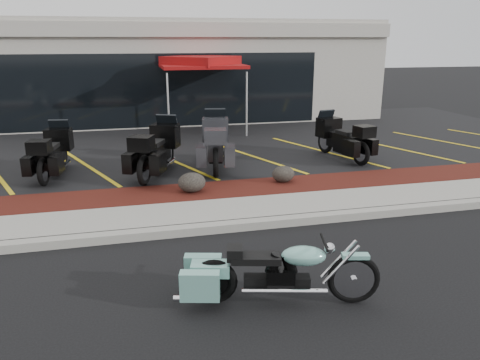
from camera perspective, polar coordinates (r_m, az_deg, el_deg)
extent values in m
plane|color=black|center=(7.51, -3.94, -9.09)|extent=(90.00, 90.00, 0.00)
cube|color=gray|center=(8.29, -5.02, -5.97)|extent=(24.00, 0.25, 0.15)
cube|color=gray|center=(8.94, -5.71, -4.27)|extent=(24.00, 1.20, 0.15)
cube|color=#35140C|center=(10.06, -6.69, -1.85)|extent=(24.00, 1.20, 0.16)
cube|color=black|center=(15.25, -9.26, 4.46)|extent=(26.00, 9.60, 0.15)
cube|color=#A29E92|center=(21.24, -10.97, 13.06)|extent=(18.00, 8.00, 4.00)
cube|color=black|center=(17.32, -10.14, 10.66)|extent=(12.00, 0.06, 2.60)
cube|color=#A29E92|center=(17.20, -10.50, 17.61)|extent=(18.00, 0.30, 0.50)
ellipsoid|color=black|center=(9.95, -5.90, -0.29)|extent=(0.59, 0.49, 0.42)
ellipsoid|color=black|center=(10.65, 5.29, 0.74)|extent=(0.52, 0.43, 0.37)
cone|color=red|center=(14.32, -8.38, 4.93)|extent=(0.38, 0.38, 0.45)
cylinder|color=silver|center=(15.13, -8.22, 8.77)|extent=(0.06, 0.06, 2.12)
cylinder|color=silver|center=(15.80, 1.10, 9.28)|extent=(0.06, 0.06, 2.12)
cylinder|color=silver|center=(17.64, -9.84, 9.83)|extent=(0.06, 0.06, 2.12)
cylinder|color=silver|center=(18.23, -1.71, 10.28)|extent=(0.06, 0.06, 2.12)
cube|color=maroon|center=(16.54, -4.77, 13.72)|extent=(3.00, 3.00, 0.11)
cube|color=maroon|center=(16.54, -4.78, 14.26)|extent=(2.85, 2.85, 0.32)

